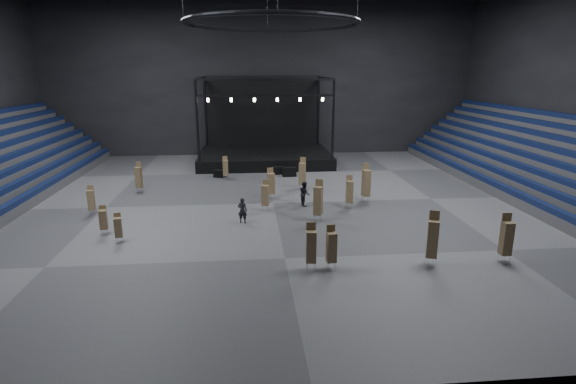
{
  "coord_description": "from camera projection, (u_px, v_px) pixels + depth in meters",
  "views": [
    {
      "loc": [
        -1.89,
        -32.94,
        9.89
      ],
      "look_at": [
        0.95,
        -2.0,
        1.4
      ],
      "focal_mm": 28.0,
      "sensor_mm": 36.0,
      "label": 1
    }
  ],
  "objects": [
    {
      "name": "flight_case_mid",
      "position": [
        278.0,
        170.0,
        43.8
      ],
      "size": [
        1.2,
        0.7,
        0.76
      ],
      "primitive_type": "cube",
      "rotation": [
        0.0,
        0.0,
        0.12
      ],
      "color": "black",
      "rests_on": "floor"
    },
    {
      "name": "floor",
      "position": [
        273.0,
        203.0,
        34.41
      ],
      "size": [
        50.0,
        50.0,
        0.0
      ],
      "primitive_type": "plane",
      "color": "#555558",
      "rests_on": "ground"
    },
    {
      "name": "chair_stack_3",
      "position": [
        91.0,
        200.0,
        31.39
      ],
      "size": [
        0.47,
        0.47,
        2.11
      ],
      "rotation": [
        0.0,
        0.0,
        0.08
      ],
      "color": "silver",
      "rests_on": "floor"
    },
    {
      "name": "chair_stack_10",
      "position": [
        225.0,
        167.0,
        41.45
      ],
      "size": [
        0.52,
        0.52,
        2.19
      ],
      "rotation": [
        0.0,
        0.0,
        0.12
      ],
      "color": "silver",
      "rests_on": "floor"
    },
    {
      "name": "chair_stack_4",
      "position": [
        506.0,
        237.0,
        23.55
      ],
      "size": [
        0.53,
        0.53,
        2.68
      ],
      "rotation": [
        0.0,
        0.0,
        -0.03
      ],
      "color": "silver",
      "rests_on": "floor"
    },
    {
      "name": "flight_case_left",
      "position": [
        219.0,
        174.0,
        42.55
      ],
      "size": [
        1.18,
        0.89,
        0.71
      ],
      "primitive_type": "cube",
      "rotation": [
        0.0,
        0.0,
        -0.39
      ],
      "color": "black",
      "rests_on": "floor"
    },
    {
      "name": "chair_stack_6",
      "position": [
        103.0,
        219.0,
        27.6
      ],
      "size": [
        0.5,
        0.5,
        1.86
      ],
      "rotation": [
        0.0,
        0.0,
        0.13
      ],
      "color": "silver",
      "rests_on": "floor"
    },
    {
      "name": "wall_front",
      "position": [
        318.0,
        104.0,
        11.87
      ],
      "size": [
        50.0,
        0.2,
        18.0
      ],
      "primitive_type": "cube",
      "color": "black",
      "rests_on": "ground"
    },
    {
      "name": "wall_back",
      "position": [
        262.0,
        77.0,
        52.21
      ],
      "size": [
        50.0,
        0.2,
        18.0
      ],
      "primitive_type": "cube",
      "color": "black",
      "rests_on": "ground"
    },
    {
      "name": "chair_stack_7",
      "position": [
        271.0,
        183.0,
        35.23
      ],
      "size": [
        0.62,
        0.62,
        2.47
      ],
      "rotation": [
        0.0,
        0.0,
        0.22
      ],
      "color": "silver",
      "rests_on": "floor"
    },
    {
      "name": "chair_stack_2",
      "position": [
        366.0,
        182.0,
        34.44
      ],
      "size": [
        0.62,
        0.62,
        3.01
      ],
      "rotation": [
        0.0,
        0.0,
        0.19
      ],
      "color": "silver",
      "rests_on": "floor"
    },
    {
      "name": "chair_stack_9",
      "position": [
        139.0,
        177.0,
        37.12
      ],
      "size": [
        0.56,
        0.56,
        2.57
      ],
      "rotation": [
        0.0,
        0.0,
        -0.23
      ],
      "color": "silver",
      "rests_on": "floor"
    },
    {
      "name": "chair_stack_0",
      "position": [
        118.0,
        227.0,
        26.34
      ],
      "size": [
        0.49,
        0.49,
        1.8
      ],
      "rotation": [
        0.0,
        0.0,
        0.2
      ],
      "color": "silver",
      "rests_on": "floor"
    },
    {
      "name": "chair_stack_12",
      "position": [
        433.0,
        238.0,
        23.17
      ],
      "size": [
        0.69,
        0.69,
        2.92
      ],
      "rotation": [
        0.0,
        0.0,
        -0.36
      ],
      "color": "silver",
      "rests_on": "floor"
    },
    {
      "name": "man_center",
      "position": [
        242.0,
        210.0,
        29.75
      ],
      "size": [
        0.71,
        0.56,
        1.73
      ],
      "primitive_type": "imported",
      "rotation": [
        0.0,
        0.0,
        2.89
      ],
      "color": "black",
      "rests_on": "floor"
    },
    {
      "name": "truss_ring",
      "position": [
        272.0,
        23.0,
        30.98
      ],
      "size": [
        12.3,
        12.3,
        5.15
      ],
      "color": "black",
      "rests_on": "ceiling"
    },
    {
      "name": "stage",
      "position": [
        264.0,
        149.0,
        49.62
      ],
      "size": [
        14.0,
        10.0,
        9.2
      ],
      "color": "black",
      "rests_on": "floor"
    },
    {
      "name": "crew_member",
      "position": [
        305.0,
        194.0,
        33.58
      ],
      "size": [
        0.84,
        1.0,
        1.84
      ],
      "primitive_type": "imported",
      "rotation": [
        0.0,
        0.0,
        1.74
      ],
      "color": "black",
      "rests_on": "floor"
    },
    {
      "name": "bleachers_right",
      "position": [
        558.0,
        175.0,
        35.98
      ],
      "size": [
        7.2,
        40.0,
        6.4
      ],
      "color": "#48484A",
      "rests_on": "floor"
    },
    {
      "name": "flight_case_right",
      "position": [
        289.0,
        172.0,
        42.94
      ],
      "size": [
        1.35,
        0.76,
        0.87
      ],
      "primitive_type": "cube",
      "rotation": [
        0.0,
        0.0,
        0.08
      ],
      "color": "black",
      "rests_on": "floor"
    },
    {
      "name": "chair_stack_1",
      "position": [
        349.0,
        191.0,
        32.93
      ],
      "size": [
        0.47,
        0.47,
        2.45
      ],
      "rotation": [
        0.0,
        0.0,
        -0.0
      ],
      "color": "silver",
      "rests_on": "floor"
    },
    {
      "name": "chair_stack_8",
      "position": [
        318.0,
        200.0,
        30.02
      ],
      "size": [
        0.71,
        0.71,
        2.86
      ],
      "rotation": [
        0.0,
        0.0,
        -0.42
      ],
      "color": "silver",
      "rests_on": "floor"
    },
    {
      "name": "chair_stack_5",
      "position": [
        311.0,
        246.0,
        22.66
      ],
      "size": [
        0.54,
        0.54,
        2.49
      ],
      "rotation": [
        0.0,
        0.0,
        -0.08
      ],
      "color": "silver",
      "rests_on": "floor"
    },
    {
      "name": "chair_stack_11",
      "position": [
        331.0,
        246.0,
        22.77
      ],
      "size": [
        0.51,
        0.51,
        2.34
      ],
      "rotation": [
        0.0,
        0.0,
        0.1
      ],
      "color": "silver",
      "rests_on": "floor"
    },
    {
      "name": "chair_stack_13",
      "position": [
        265.0,
        195.0,
        32.31
      ],
      "size": [
        0.59,
        0.59,
        2.25
      ],
      "rotation": [
        0.0,
        0.0,
        -0.28
      ],
      "color": "silver",
      "rests_on": "floor"
    },
    {
      "name": "chair_stack_14",
      "position": [
        302.0,
        173.0,
        38.07
      ],
      "size": [
        0.67,
        0.67,
        2.74
      ],
      "rotation": [
        0.0,
        0.0,
        -0.34
      ],
      "color": "silver",
      "rests_on": "floor"
    }
  ]
}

